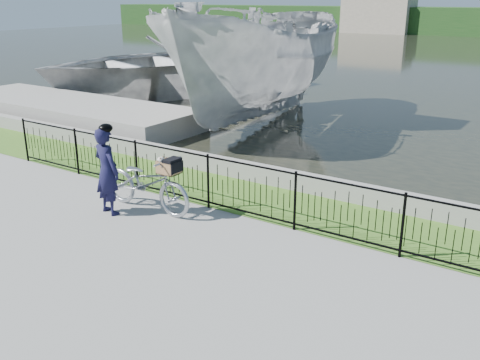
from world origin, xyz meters
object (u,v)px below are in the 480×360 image
Objects in this scene: cyclist at (107,170)px; boat_far at (167,65)px; bicycle_rig at (147,182)px; boat_near at (259,62)px; dock at (70,111)px.

boat_far reaches higher than cyclist.
boat_far is (-8.59, 11.69, 0.32)m from cyclist.
bicycle_rig is 14.40m from boat_far.
boat_near is (-1.60, 8.28, 1.20)m from cyclist.
cyclist is at bearing -133.10° from bicycle_rig.
dock is at bearing 145.17° from cyclist.
dock is 0.72× the size of boat_far.
boat_near is 7.82m from boat_far.
bicycle_rig is 0.20× the size of boat_near.
boat_near is (5.90, 3.06, 1.76)m from dock.
boat_near reaches higher than dock.
boat_near is at bearing 105.39° from bicycle_rig.
dock is at bearing -80.50° from boat_far.
boat_far is (-9.11, 11.13, 0.64)m from bicycle_rig.
dock is 6.61m from boat_far.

